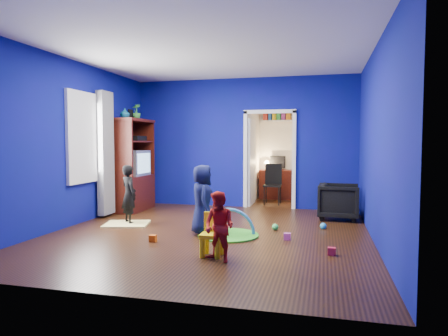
% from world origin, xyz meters
% --- Properties ---
extents(floor, '(5.00, 5.50, 0.01)m').
position_xyz_m(floor, '(0.00, 0.00, 0.00)').
color(floor, black).
rests_on(floor, ground).
extents(ceiling, '(5.00, 5.50, 0.01)m').
position_xyz_m(ceiling, '(0.00, 0.00, 2.90)').
color(ceiling, white).
rests_on(ceiling, wall_back).
extents(wall_back, '(5.00, 0.02, 2.90)m').
position_xyz_m(wall_back, '(0.00, 2.75, 1.45)').
color(wall_back, navy).
rests_on(wall_back, floor).
extents(wall_front, '(5.00, 0.02, 2.90)m').
position_xyz_m(wall_front, '(0.00, -2.75, 1.45)').
color(wall_front, navy).
rests_on(wall_front, floor).
extents(wall_left, '(0.02, 5.50, 2.90)m').
position_xyz_m(wall_left, '(-2.50, 0.00, 1.45)').
color(wall_left, navy).
rests_on(wall_left, floor).
extents(wall_right, '(0.02, 5.50, 2.90)m').
position_xyz_m(wall_right, '(2.50, 0.00, 1.45)').
color(wall_right, navy).
rests_on(wall_right, floor).
extents(alcove, '(1.00, 1.75, 2.50)m').
position_xyz_m(alcove, '(0.60, 3.62, 1.25)').
color(alcove, silver).
rests_on(alcove, floor).
extents(armchair, '(0.78, 0.76, 0.68)m').
position_xyz_m(armchair, '(2.06, 1.73, 0.34)').
color(armchair, black).
rests_on(armchair, floor).
extents(child_black, '(0.46, 0.44, 1.06)m').
position_xyz_m(child_black, '(-1.60, 0.37, 0.53)').
color(child_black, black).
rests_on(child_black, floor).
extents(child_navy, '(0.53, 0.63, 1.11)m').
position_xyz_m(child_navy, '(-0.08, -0.11, 0.55)').
color(child_navy, '#10153B').
rests_on(child_navy, floor).
extents(toddler_red, '(0.52, 0.47, 0.86)m').
position_xyz_m(toddler_red, '(0.55, -1.44, 0.43)').
color(toddler_red, red).
rests_on(toddler_red, floor).
extents(vase, '(0.23, 0.23, 0.20)m').
position_xyz_m(vase, '(-2.22, 1.42, 2.06)').
color(vase, '#0C5460').
rests_on(vase, tv_armoire).
extents(potted_plant, '(0.22, 0.22, 0.34)m').
position_xyz_m(potted_plant, '(-2.22, 1.94, 2.13)').
color(potted_plant, '#328731').
rests_on(potted_plant, tv_armoire).
extents(tv_armoire, '(0.58, 1.14, 1.96)m').
position_xyz_m(tv_armoire, '(-2.22, 1.72, 0.98)').
color(tv_armoire, '#381709').
rests_on(tv_armoire, floor).
extents(crt_tv, '(0.46, 0.70, 0.54)m').
position_xyz_m(crt_tv, '(-2.18, 1.72, 1.02)').
color(crt_tv, silver).
rests_on(crt_tv, tv_armoire).
extents(yellow_blanket, '(0.87, 0.76, 0.03)m').
position_xyz_m(yellow_blanket, '(-1.60, 0.27, 0.01)').
color(yellow_blanket, '#F2E07A').
rests_on(yellow_blanket, floor).
extents(hopper_ball, '(0.37, 0.37, 0.37)m').
position_xyz_m(hopper_ball, '(-0.13, 0.14, 0.18)').
color(hopper_ball, yellow).
rests_on(hopper_ball, floor).
extents(kid_chair, '(0.28, 0.28, 0.50)m').
position_xyz_m(kid_chair, '(0.40, -1.24, 0.25)').
color(kid_chair, yellow).
rests_on(kid_chair, floor).
extents(play_mat, '(0.95, 0.95, 0.03)m').
position_xyz_m(play_mat, '(0.34, -0.11, 0.01)').
color(play_mat, green).
rests_on(play_mat, floor).
extents(toy_arch, '(0.83, 0.28, 0.85)m').
position_xyz_m(toy_arch, '(0.34, -0.11, 0.02)').
color(toy_arch, '#3F8CD8').
rests_on(toy_arch, floor).
extents(window_left, '(0.03, 0.95, 1.55)m').
position_xyz_m(window_left, '(-2.48, 0.35, 1.55)').
color(window_left, white).
rests_on(window_left, wall_left).
extents(curtain, '(0.14, 0.42, 2.40)m').
position_xyz_m(curtain, '(-2.37, 0.90, 1.25)').
color(curtain, slate).
rests_on(curtain, floor).
extents(doorway, '(1.16, 0.10, 2.10)m').
position_xyz_m(doorway, '(0.60, 2.75, 1.05)').
color(doorway, white).
rests_on(doorway, floor).
extents(study_desk, '(0.88, 0.44, 0.75)m').
position_xyz_m(study_desk, '(0.60, 4.26, 0.38)').
color(study_desk, '#3D140A').
rests_on(study_desk, floor).
extents(desk_monitor, '(0.40, 0.05, 0.32)m').
position_xyz_m(desk_monitor, '(0.60, 4.38, 0.95)').
color(desk_monitor, black).
rests_on(desk_monitor, study_desk).
extents(desk_lamp, '(0.14, 0.14, 0.14)m').
position_xyz_m(desk_lamp, '(0.32, 4.32, 0.93)').
color(desk_lamp, '#FFD88C').
rests_on(desk_lamp, study_desk).
extents(folding_chair, '(0.40, 0.40, 0.92)m').
position_xyz_m(folding_chair, '(0.60, 3.30, 0.46)').
color(folding_chair, black).
rests_on(folding_chair, floor).
extents(book_shelf, '(0.88, 0.24, 0.04)m').
position_xyz_m(book_shelf, '(0.60, 4.37, 2.02)').
color(book_shelf, white).
rests_on(book_shelf, study_desk).
extents(toy_0, '(0.10, 0.08, 0.10)m').
position_xyz_m(toy_0, '(1.89, -0.82, 0.05)').
color(toy_0, red).
rests_on(toy_0, floor).
extents(toy_1, '(0.11, 0.11, 0.11)m').
position_xyz_m(toy_1, '(1.78, 0.76, 0.06)').
color(toy_1, '#269FDA').
rests_on(toy_1, floor).
extents(toy_2, '(0.10, 0.08, 0.10)m').
position_xyz_m(toy_2, '(-0.65, -0.74, 0.05)').
color(toy_2, '#DA520B').
rests_on(toy_2, floor).
extents(toy_3, '(0.11, 0.11, 0.11)m').
position_xyz_m(toy_3, '(1.00, 0.49, 0.06)').
color(toy_3, green).
rests_on(toy_3, floor).
extents(toy_4, '(0.10, 0.08, 0.10)m').
position_xyz_m(toy_4, '(1.26, -0.13, 0.05)').
color(toy_4, '#DF53AC').
rests_on(toy_4, floor).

